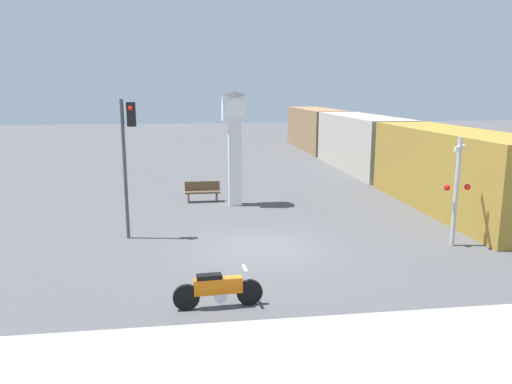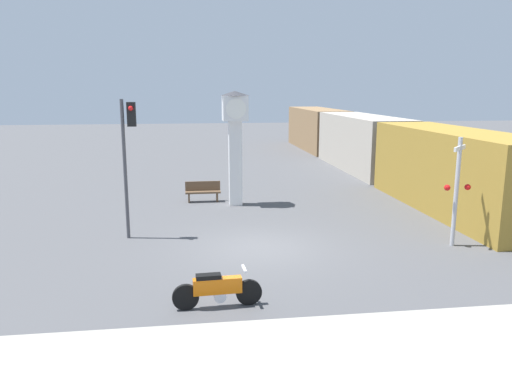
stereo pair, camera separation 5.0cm
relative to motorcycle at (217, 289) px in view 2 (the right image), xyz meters
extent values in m
plane|color=#4C4C4F|center=(1.61, 4.31, -0.45)|extent=(120.00, 120.00, 0.00)
cylinder|color=black|center=(0.76, 0.04, -0.14)|extent=(0.63, 0.14, 0.63)
cylinder|color=black|center=(-0.74, -0.04, -0.14)|extent=(0.63, 0.14, 0.63)
cube|color=orange|center=(0.01, 0.00, 0.09)|extent=(1.16, 0.29, 0.38)
cube|color=black|center=(-0.20, -0.01, 0.33)|extent=(0.60, 0.27, 0.10)
cylinder|color=silver|center=(0.06, 0.00, -0.17)|extent=(0.30, 0.22, 0.29)
cube|color=silver|center=(0.64, 0.04, 0.47)|extent=(0.09, 0.46, 0.04)
cube|color=white|center=(1.45, 10.59, 1.41)|extent=(0.56, 0.56, 3.73)
cube|color=white|center=(1.45, 10.59, 3.80)|extent=(1.06, 1.06, 1.06)
cylinder|color=white|center=(1.45, 10.05, 3.80)|extent=(0.85, 0.02, 0.85)
cone|color=#333338|center=(1.45, 10.59, 4.44)|extent=(1.27, 1.27, 0.20)
cube|color=olive|center=(10.44, 8.21, 1.25)|extent=(2.80, 10.70, 3.40)
cube|color=#ADA393|center=(10.44, 19.52, 1.25)|extent=(2.80, 10.70, 3.40)
cube|color=olive|center=(10.44, 30.82, 1.25)|extent=(2.80, 10.70, 3.40)
cylinder|color=#47474C|center=(-2.72, 6.03, 1.92)|extent=(0.12, 0.12, 4.75)
cube|color=black|center=(-2.42, 6.03, 3.80)|extent=(0.28, 0.24, 0.80)
sphere|color=red|center=(-2.42, 5.88, 4.00)|extent=(0.16, 0.16, 0.16)
cylinder|color=#B7B7BC|center=(7.96, 3.70, 1.34)|extent=(0.14, 0.14, 3.58)
cube|color=white|center=(7.96, 3.70, 2.78)|extent=(0.82, 0.82, 0.14)
sphere|color=red|center=(7.61, 3.65, 1.52)|extent=(0.20, 0.20, 0.20)
sphere|color=red|center=(8.31, 3.65, 1.52)|extent=(0.20, 0.20, 0.20)
cube|color=brown|center=(0.03, 11.35, 0.00)|extent=(1.60, 0.44, 0.08)
cube|color=brown|center=(0.03, 11.54, 0.25)|extent=(1.60, 0.06, 0.44)
cube|color=brown|center=(-0.61, 11.35, -0.25)|extent=(0.08, 0.35, 0.41)
cube|color=brown|center=(0.67, 11.35, -0.25)|extent=(0.08, 0.35, 0.41)
camera|label=1|loc=(-0.64, -11.04, 4.63)|focal=35.00mm
camera|label=2|loc=(-0.59, -11.04, 4.63)|focal=35.00mm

